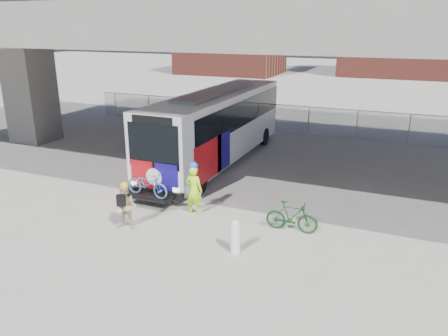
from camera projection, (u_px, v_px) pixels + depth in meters
The scene contains 9 objects.
ground at pixel (218, 196), 18.14m from camera, with size 160.00×160.00×0.00m, color #9E9991.
bus at pixel (217, 122), 22.04m from camera, with size 2.67×12.96×3.69m.
overpass at pixel (254, 30), 19.59m from camera, with size 40.00×16.00×7.95m.
chainlink_fence at pixel (294, 112), 28.18m from camera, with size 30.00×0.06×30.00m.
brick_buildings at pixel (373, 36), 58.10m from camera, with size 54.00×22.00×12.00m.
bollard at pixel (235, 236), 13.40m from camera, with size 0.29×0.29×1.12m.
cyclist_hivis at pixel (194, 189), 16.17m from camera, with size 0.70×0.48×2.04m.
cyclist_tan at pixel (126, 207), 14.99m from camera, with size 0.89×0.78×1.72m.
bike_parked at pixel (292, 217), 14.86m from camera, with size 0.51×1.80×1.08m, color #144018.
Camera 1 is at (6.87, -15.42, 6.75)m, focal length 35.00 mm.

